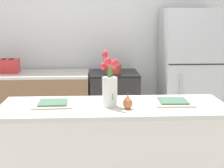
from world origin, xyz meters
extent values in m
cube|color=silver|center=(0.00, 2.00, 1.35)|extent=(5.20, 0.08, 2.70)
cube|color=silver|center=(0.00, 0.00, 0.44)|extent=(1.76, 0.62, 0.88)
cube|color=beige|center=(0.00, 0.00, 0.90)|extent=(1.80, 0.66, 0.03)
cube|color=brown|center=(-1.06, 1.60, 0.44)|extent=(1.68, 0.60, 0.89)
cube|color=beige|center=(-1.06, 1.60, 0.90)|extent=(1.68, 0.60, 0.03)
cube|color=black|center=(0.10, 1.60, 0.45)|extent=(0.60, 0.60, 0.90)
cube|color=black|center=(0.10, 1.60, 0.91)|extent=(0.60, 0.60, 0.02)
cube|color=black|center=(0.10, 1.30, 0.41)|extent=(0.42, 0.01, 0.29)
cube|color=#B7BABC|center=(1.05, 1.60, 0.85)|extent=(0.68, 0.64, 1.70)
cube|color=black|center=(1.05, 1.28, 1.06)|extent=(0.67, 0.01, 0.01)
cylinder|color=#B2B5B7|center=(0.86, 1.26, 0.58)|extent=(0.02, 0.02, 0.74)
cylinder|color=silver|center=(-0.03, -0.04, 1.03)|extent=(0.12, 0.12, 0.23)
cylinder|color=#569E4C|center=(-0.01, -0.04, 1.11)|extent=(0.05, 0.01, 0.27)
ellipsoid|color=red|center=(0.02, -0.04, 1.26)|extent=(0.04, 0.04, 0.06)
cylinder|color=#569E4C|center=(-0.02, -0.02, 1.10)|extent=(0.04, 0.05, 0.24)
ellipsoid|color=red|center=(0.00, 0.00, 1.24)|extent=(0.03, 0.03, 0.05)
cylinder|color=#569E4C|center=(-0.04, -0.01, 1.14)|extent=(0.05, 0.12, 0.31)
ellipsoid|color=red|center=(-0.07, 0.04, 1.31)|extent=(0.05, 0.05, 0.07)
cylinder|color=#569E4C|center=(-0.06, -0.04, 1.10)|extent=(0.06, 0.01, 0.24)
ellipsoid|color=red|center=(-0.09, -0.04, 1.24)|extent=(0.04, 0.04, 0.06)
cylinder|color=#569E4C|center=(-0.04, -0.05, 1.11)|extent=(0.02, 0.04, 0.27)
ellipsoid|color=red|center=(-0.05, -0.07, 1.27)|extent=(0.05, 0.05, 0.07)
cylinder|color=#569E4C|center=(-0.03, -0.06, 1.12)|extent=(0.04, 0.10, 0.26)
ellipsoid|color=red|center=(-0.01, -0.11, 1.26)|extent=(0.04, 0.04, 0.06)
ellipsoid|color=#C66B33|center=(0.10, -0.12, 0.96)|extent=(0.07, 0.07, 0.09)
cone|color=#C66B33|center=(0.10, -0.12, 1.01)|extent=(0.04, 0.04, 0.03)
cylinder|color=brown|center=(0.10, -0.12, 1.03)|extent=(0.01, 0.01, 0.02)
cube|color=beige|center=(-0.48, 0.04, 0.93)|extent=(0.32, 0.32, 0.01)
cube|color=#477056|center=(-0.48, 0.04, 0.94)|extent=(0.23, 0.23, 0.01)
cube|color=beige|center=(0.48, 0.04, 0.93)|extent=(0.32, 0.32, 0.01)
cube|color=#477056|center=(0.48, 0.04, 0.94)|extent=(0.23, 0.23, 0.01)
cube|color=red|center=(-1.21, 1.64, 1.00)|extent=(0.26, 0.18, 0.17)
cube|color=black|center=(-1.25, 1.64, 1.09)|extent=(0.05, 0.11, 0.01)
cube|color=black|center=(-1.16, 1.64, 1.09)|extent=(0.05, 0.11, 0.01)
cylinder|color=#CC4C38|center=(0.09, 1.54, 0.97)|extent=(0.20, 0.20, 0.10)
cylinder|color=#CC4C38|center=(0.09, 1.54, 1.03)|extent=(0.21, 0.21, 0.01)
sphere|color=black|center=(0.09, 1.54, 1.05)|extent=(0.02, 0.02, 0.02)
camera|label=1|loc=(-0.16, -2.62, 1.61)|focal=55.00mm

